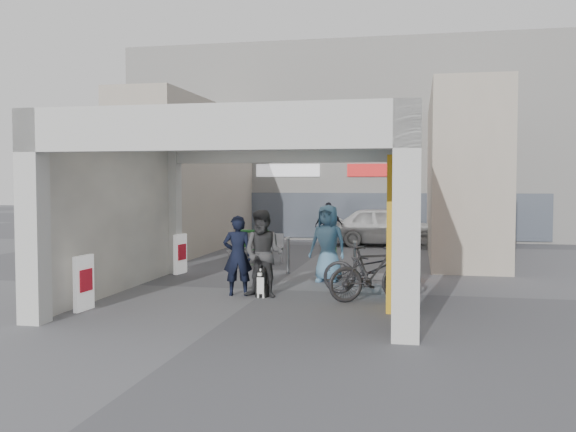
% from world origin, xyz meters
% --- Properties ---
extents(ground, '(90.00, 90.00, 0.00)m').
position_xyz_m(ground, '(0.00, 0.00, 0.00)').
color(ground, '#59595E').
rests_on(ground, ground).
extents(arcade_canopy, '(6.40, 6.45, 6.40)m').
position_xyz_m(arcade_canopy, '(0.54, -0.82, 2.30)').
color(arcade_canopy, beige).
rests_on(arcade_canopy, ground).
extents(far_building, '(18.00, 4.08, 8.00)m').
position_xyz_m(far_building, '(-0.00, 13.99, 3.99)').
color(far_building, white).
rests_on(far_building, ground).
extents(plaza_bldg_left, '(2.00, 9.00, 5.00)m').
position_xyz_m(plaza_bldg_left, '(-4.50, 7.50, 2.50)').
color(plaza_bldg_left, '#B4A795').
rests_on(plaza_bldg_left, ground).
extents(plaza_bldg_right, '(2.00, 9.00, 5.00)m').
position_xyz_m(plaza_bldg_right, '(4.50, 7.50, 2.50)').
color(plaza_bldg_right, '#B4A795').
rests_on(plaza_bldg_right, ground).
extents(bollard_left, '(0.09, 0.09, 0.86)m').
position_xyz_m(bollard_left, '(-1.46, 2.37, 0.43)').
color(bollard_left, gray).
rests_on(bollard_left, ground).
extents(bollard_center, '(0.09, 0.09, 0.91)m').
position_xyz_m(bollard_center, '(-0.06, 2.47, 0.46)').
color(bollard_center, gray).
rests_on(bollard_center, ground).
extents(bollard_right, '(0.09, 0.09, 0.85)m').
position_xyz_m(bollard_right, '(1.64, 2.48, 0.42)').
color(bollard_right, gray).
rests_on(bollard_right, ground).
extents(advert_board_near, '(0.13, 0.55, 1.00)m').
position_xyz_m(advert_board_near, '(-2.75, -2.86, 0.51)').
color(advert_board_near, white).
rests_on(advert_board_near, ground).
extents(advert_board_far, '(0.17, 0.56, 1.00)m').
position_xyz_m(advert_board_far, '(-2.75, 1.94, 0.51)').
color(advert_board_far, white).
rests_on(advert_board_far, ground).
extents(cafe_set, '(1.40, 1.13, 0.85)m').
position_xyz_m(cafe_set, '(-1.37, 4.17, 0.30)').
color(cafe_set, '#A09FA4').
rests_on(cafe_set, ground).
extents(produce_stand, '(1.22, 0.66, 0.80)m').
position_xyz_m(produce_stand, '(-2.01, 6.13, 0.32)').
color(produce_stand, black).
rests_on(produce_stand, ground).
extents(crate_stack, '(0.49, 0.41, 0.56)m').
position_xyz_m(crate_stack, '(0.33, 7.33, 0.28)').
color(crate_stack, '#17531E').
rests_on(crate_stack, ground).
extents(border_collie, '(0.23, 0.46, 0.63)m').
position_xyz_m(border_collie, '(0.09, -0.91, 0.25)').
color(border_collie, black).
rests_on(border_collie, ground).
extents(man_with_dog, '(0.67, 0.51, 1.64)m').
position_xyz_m(man_with_dog, '(-0.45, -0.81, 0.82)').
color(man_with_dog, black).
rests_on(man_with_dog, ground).
extents(man_back_turned, '(0.94, 0.77, 1.76)m').
position_xyz_m(man_back_turned, '(0.12, -0.90, 0.88)').
color(man_back_turned, '#37383A').
rests_on(man_back_turned, ground).
extents(man_elderly, '(0.99, 0.77, 1.80)m').
position_xyz_m(man_elderly, '(1.11, 1.35, 0.90)').
color(man_elderly, '#5582A5').
rests_on(man_elderly, ground).
extents(man_crates, '(1.01, 0.56, 1.63)m').
position_xyz_m(man_crates, '(0.13, 8.65, 0.81)').
color(man_crates, black).
rests_on(man_crates, ground).
extents(bicycle_front, '(2.04, 0.79, 1.06)m').
position_xyz_m(bicycle_front, '(2.23, -0.18, 0.53)').
color(bicycle_front, black).
rests_on(bicycle_front, ground).
extents(bicycle_rear, '(1.84, 1.32, 1.09)m').
position_xyz_m(bicycle_rear, '(2.30, -0.90, 0.55)').
color(bicycle_rear, black).
rests_on(bicycle_rear, ground).
extents(white_van, '(4.29, 1.89, 1.44)m').
position_xyz_m(white_van, '(2.06, 10.11, 0.72)').
color(white_van, silver).
rests_on(white_van, ground).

